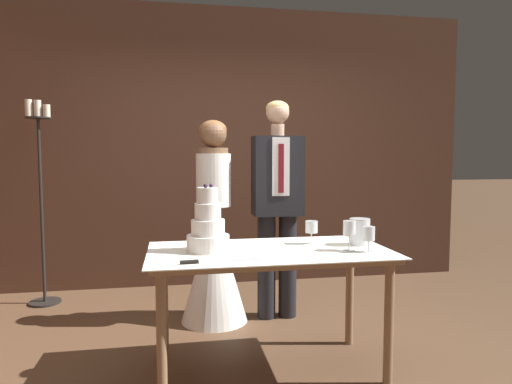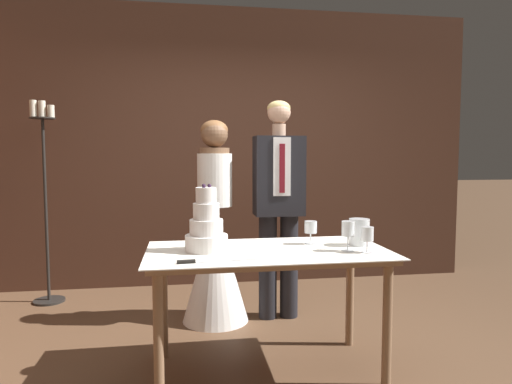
% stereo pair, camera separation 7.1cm
% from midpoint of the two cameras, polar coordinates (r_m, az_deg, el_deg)
% --- Properties ---
extents(ground_plane, '(40.00, 40.00, 0.00)m').
position_cam_midpoint_polar(ground_plane, '(3.16, 0.99, -20.83)').
color(ground_plane, brown).
extents(wall_back, '(5.13, 0.12, 2.88)m').
position_cam_midpoint_polar(wall_back, '(4.86, -3.65, 5.56)').
color(wall_back, '#472B1E').
rests_on(wall_back, ground_plane).
extents(cake_table, '(1.49, 0.79, 0.77)m').
position_cam_midpoint_polar(cake_table, '(2.87, 0.95, -8.96)').
color(cake_table, '#8E6B4C').
rests_on(cake_table, ground_plane).
extents(tiered_cake, '(0.26, 0.26, 0.41)m').
position_cam_midpoint_polar(tiered_cake, '(2.81, -6.75, -4.53)').
color(tiered_cake, white).
rests_on(tiered_cake, cake_table).
extents(cake_knife, '(0.45, 0.06, 0.02)m').
position_cam_midpoint_polar(cake_knife, '(2.53, -7.16, -8.62)').
color(cake_knife, silver).
rests_on(cake_knife, cake_table).
extents(wine_glass_near, '(0.08, 0.08, 0.18)m').
position_cam_midpoint_polar(wine_glass_near, '(2.85, 10.89, -4.68)').
color(wine_glass_near, silver).
rests_on(wine_glass_near, cake_table).
extents(wine_glass_middle, '(0.08, 0.08, 0.15)m').
position_cam_midpoint_polar(wine_glass_middle, '(3.03, 6.28, -4.45)').
color(wine_glass_middle, silver).
rests_on(wine_glass_middle, cake_table).
extents(wine_glass_far, '(0.07, 0.07, 0.16)m').
position_cam_midpoint_polar(wine_glass_far, '(2.84, 13.21, -5.25)').
color(wine_glass_far, silver).
rests_on(wine_glass_far, cake_table).
extents(hurricane_candle, '(0.13, 0.13, 0.17)m').
position_cam_midpoint_polar(hurricane_candle, '(3.06, 12.18, -4.94)').
color(hurricane_candle, silver).
rests_on(hurricane_candle, cake_table).
extents(bride, '(0.54, 0.54, 1.64)m').
position_cam_midpoint_polar(bride, '(3.75, -5.82, -6.94)').
color(bride, white).
rests_on(bride, ground_plane).
extents(groom, '(0.40, 0.25, 1.80)m').
position_cam_midpoint_polar(groom, '(3.77, 2.14, -1.00)').
color(groom, black).
rests_on(groom, ground_plane).
extents(candle_stand, '(0.28, 0.28, 1.85)m').
position_cam_midpoint_polar(candle_stand, '(4.57, -25.71, -0.84)').
color(candle_stand, black).
rests_on(candle_stand, ground_plane).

